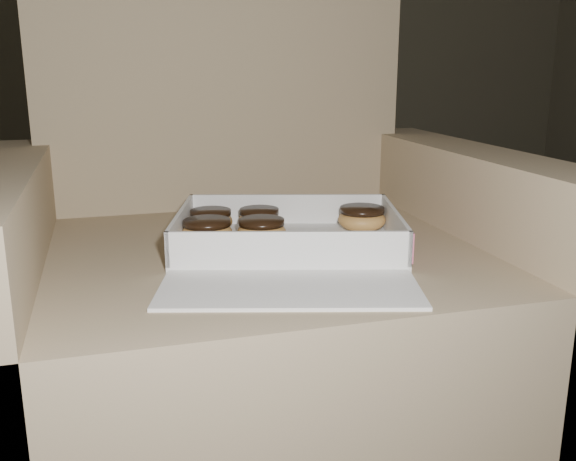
# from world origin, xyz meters

# --- Properties ---
(armchair) EXTENTS (0.92, 0.77, 0.96)m
(armchair) POSITION_xyz_m (-0.18, 0.19, 0.30)
(armchair) COLOR #877356
(armchair) RESTS_ON floor
(bakery_box) EXTENTS (0.45, 0.49, 0.06)m
(bakery_box) POSITION_xyz_m (-0.15, 0.07, 0.44)
(bakery_box) COLOR white
(bakery_box) RESTS_ON armchair
(donut_a) EXTENTS (0.08, 0.08, 0.04)m
(donut_a) POSITION_xyz_m (-0.25, 0.21, 0.46)
(donut_a) COLOR gold
(donut_a) RESTS_ON bakery_box
(donut_b) EXTENTS (0.07, 0.07, 0.04)m
(donut_b) POSITION_xyz_m (-0.17, 0.20, 0.46)
(donut_b) COLOR gold
(donut_b) RESTS_ON bakery_box
(donut_c) EXTENTS (0.08, 0.08, 0.04)m
(donut_c) POSITION_xyz_m (-0.27, 0.13, 0.46)
(donut_c) COLOR gold
(donut_c) RESTS_ON bakery_box
(donut_d) EXTENTS (0.08, 0.08, 0.04)m
(donut_d) POSITION_xyz_m (-0.19, 0.11, 0.46)
(donut_d) COLOR gold
(donut_d) RESTS_ON bakery_box
(donut_e) EXTENTS (0.08, 0.08, 0.04)m
(donut_e) POSITION_xyz_m (-0.00, 0.14, 0.46)
(donut_e) COLOR gold
(donut_e) RESTS_ON bakery_box
(crumb_a) EXTENTS (0.01, 0.01, 0.00)m
(crumb_a) POSITION_xyz_m (-0.14, -0.01, 0.44)
(crumb_a) COLOR black
(crumb_a) RESTS_ON bakery_box
(crumb_b) EXTENTS (0.01, 0.01, 0.00)m
(crumb_b) POSITION_xyz_m (-0.03, -0.03, 0.44)
(crumb_b) COLOR black
(crumb_b) RESTS_ON bakery_box
(crumb_c) EXTENTS (0.01, 0.01, 0.00)m
(crumb_c) POSITION_xyz_m (-0.23, 0.08, 0.44)
(crumb_c) COLOR black
(crumb_c) RESTS_ON bakery_box
(crumb_d) EXTENTS (0.01, 0.01, 0.00)m
(crumb_d) POSITION_xyz_m (-0.01, -0.01, 0.44)
(crumb_d) COLOR black
(crumb_d) RESTS_ON bakery_box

